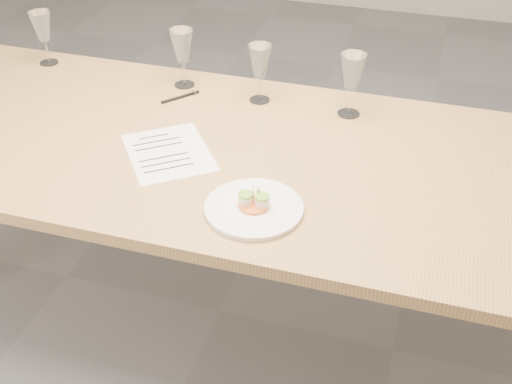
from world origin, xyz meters
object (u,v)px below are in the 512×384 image
(ballpoint_pen, at_px, (180,97))
(wine_glass_3, at_px, (352,73))
(dining_table, at_px, (212,163))
(recipe_sheet, at_px, (169,152))
(wine_glass_1, at_px, (182,47))
(dinner_plate, at_px, (254,208))
(wine_glass_0, at_px, (42,28))
(wine_glass_2, at_px, (260,63))

(ballpoint_pen, relative_size, wine_glass_3, 0.57)
(dining_table, distance_m, recipe_sheet, 0.16)
(dining_table, height_order, wine_glass_1, wine_glass_1)
(dinner_plate, distance_m, ballpoint_pen, 0.72)
(wine_glass_0, bearing_deg, dining_table, -25.58)
(wine_glass_1, bearing_deg, ballpoint_pen, -76.16)
(dining_table, distance_m, ballpoint_pen, 0.35)
(wine_glass_1, bearing_deg, dinner_plate, -54.51)
(recipe_sheet, distance_m, wine_glass_0, 0.88)
(ballpoint_pen, relative_size, wine_glass_1, 0.58)
(dining_table, xyz_separation_m, recipe_sheet, (-0.11, -0.08, 0.07))
(dinner_plate, relative_size, wine_glass_2, 1.31)
(dinner_plate, height_order, wine_glass_0, wine_glass_0)
(ballpoint_pen, xyz_separation_m, wine_glass_3, (0.60, 0.06, 0.15))
(wine_glass_0, xyz_separation_m, wine_glass_3, (1.21, -0.07, 0.01))
(dining_table, height_order, recipe_sheet, recipe_sheet)
(wine_glass_2, bearing_deg, dining_table, -100.03)
(dinner_plate, height_order, ballpoint_pen, dinner_plate)
(dining_table, height_order, dinner_plate, dinner_plate)
(ballpoint_pen, distance_m, wine_glass_2, 0.32)
(dining_table, xyz_separation_m, wine_glass_0, (-0.83, 0.40, 0.21))
(ballpoint_pen, xyz_separation_m, wine_glass_1, (-0.03, 0.10, 0.15))
(wine_glass_1, height_order, wine_glass_2, wine_glass_1)
(recipe_sheet, relative_size, wine_glass_1, 1.83)
(wine_glass_0, relative_size, wine_glass_2, 1.00)
(recipe_sheet, height_order, ballpoint_pen, ballpoint_pen)
(wine_glass_0, height_order, wine_glass_2, same)
(dinner_plate, relative_size, wine_glass_1, 1.27)
(dinner_plate, bearing_deg, wine_glass_3, 76.32)
(ballpoint_pen, xyz_separation_m, wine_glass_0, (-0.62, 0.13, 0.14))
(wine_glass_0, height_order, wine_glass_3, wine_glass_3)
(dining_table, relative_size, wine_glass_2, 11.59)
(dining_table, xyz_separation_m, wine_glass_2, (0.06, 0.34, 0.21))
(dining_table, distance_m, wine_glass_3, 0.55)
(recipe_sheet, height_order, wine_glass_0, wine_glass_0)
(wine_glass_3, bearing_deg, dinner_plate, -103.68)
(wine_glass_2, bearing_deg, wine_glass_3, -1.56)
(ballpoint_pen, distance_m, wine_glass_0, 0.64)
(wine_glass_1, xyz_separation_m, wine_glass_2, (0.30, -0.04, -0.01))
(recipe_sheet, bearing_deg, dining_table, -1.19)
(dinner_plate, bearing_deg, ballpoint_pen, 128.58)
(recipe_sheet, distance_m, ballpoint_pen, 0.37)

